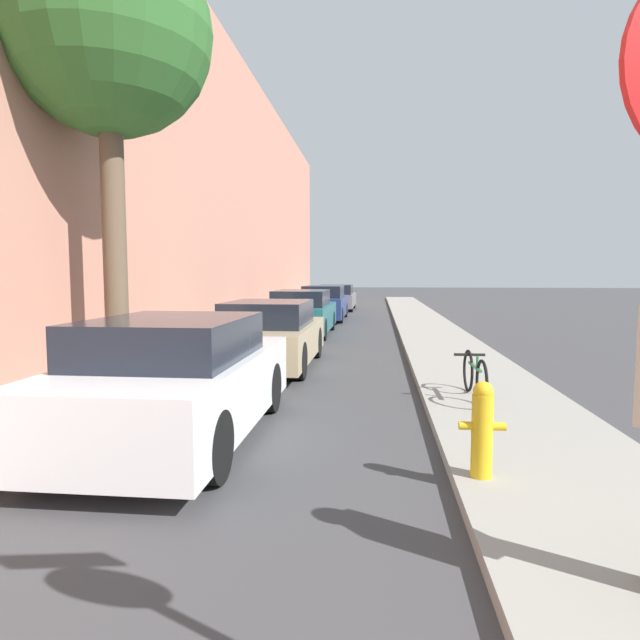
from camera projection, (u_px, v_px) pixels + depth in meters
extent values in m
plane|color=#3D3D3F|center=(331.00, 341.00, 14.45)|extent=(120.00, 120.00, 0.00)
cube|color=gray|center=(227.00, 338.00, 14.76)|extent=(2.00, 52.00, 0.12)
cube|color=gray|center=(439.00, 341.00, 14.13)|extent=(2.00, 52.00, 0.12)
cube|color=tan|center=(177.00, 159.00, 14.48)|extent=(0.70, 52.00, 9.95)
cylinder|color=black|center=(159.00, 385.00, 7.21)|extent=(0.22, 0.65, 0.65)
cylinder|color=black|center=(269.00, 388.00, 7.05)|extent=(0.22, 0.65, 0.65)
cylinder|color=black|center=(48.00, 441.00, 4.79)|extent=(0.22, 0.65, 0.65)
cylinder|color=black|center=(212.00, 447.00, 4.63)|extent=(0.22, 0.65, 0.65)
cube|color=silver|center=(179.00, 389.00, 5.90)|extent=(1.74, 3.94, 0.74)
cube|color=black|center=(172.00, 338.00, 5.69)|extent=(1.53, 2.05, 0.44)
cylinder|color=black|center=(249.00, 342.00, 11.80)|extent=(0.22, 0.67, 0.67)
cylinder|color=black|center=(315.00, 343.00, 11.64)|extent=(0.22, 0.67, 0.67)
cylinder|color=black|center=(215.00, 359.00, 9.34)|extent=(0.22, 0.67, 0.67)
cylinder|color=black|center=(299.00, 361.00, 9.18)|extent=(0.22, 0.67, 0.67)
cube|color=tan|center=(271.00, 341.00, 10.47)|extent=(1.70, 4.00, 0.66)
cube|color=black|center=(269.00, 313.00, 10.27)|extent=(1.50, 2.08, 0.47)
cylinder|color=black|center=(286.00, 320.00, 17.53)|extent=(0.22, 0.62, 0.62)
cylinder|color=black|center=(331.00, 321.00, 17.37)|extent=(0.22, 0.62, 0.62)
cylinder|color=black|center=(269.00, 329.00, 14.79)|extent=(0.22, 0.62, 0.62)
cylinder|color=black|center=(322.00, 330.00, 14.63)|extent=(0.22, 0.62, 0.62)
cube|color=#1E6066|center=(303.00, 317.00, 16.06)|extent=(1.69, 4.47, 0.73)
cube|color=black|center=(302.00, 298.00, 15.83)|extent=(1.49, 2.33, 0.46)
cylinder|color=black|center=(311.00, 310.00, 22.83)|extent=(0.22, 0.60, 0.60)
cylinder|color=black|center=(345.00, 310.00, 22.68)|extent=(0.22, 0.60, 0.60)
cylinder|color=black|center=(301.00, 315.00, 19.98)|extent=(0.22, 0.60, 0.60)
cylinder|color=black|center=(340.00, 315.00, 19.82)|extent=(0.22, 0.60, 0.60)
cube|color=navy|center=(324.00, 306.00, 21.31)|extent=(1.67, 4.65, 0.76)
cube|color=black|center=(324.00, 291.00, 21.07)|extent=(1.47, 2.42, 0.45)
cylinder|color=black|center=(324.00, 302.00, 28.78)|extent=(0.22, 0.70, 0.70)
cylinder|color=black|center=(353.00, 302.00, 28.61)|extent=(0.22, 0.70, 0.70)
cylinder|color=black|center=(317.00, 305.00, 25.90)|extent=(0.22, 0.70, 0.70)
cylinder|color=black|center=(351.00, 305.00, 25.72)|extent=(0.22, 0.70, 0.70)
cube|color=slate|center=(336.00, 300.00, 27.24)|extent=(1.84, 4.70, 0.62)
cube|color=black|center=(336.00, 289.00, 27.01)|extent=(1.62, 2.44, 0.48)
cylinder|color=brown|center=(114.00, 237.00, 8.47)|extent=(0.37, 0.37, 4.59)
sphere|color=#2D6028|center=(108.00, 30.00, 8.19)|extent=(3.22, 3.22, 3.22)
cylinder|color=gold|center=(482.00, 436.00, 4.46)|extent=(0.18, 0.18, 0.70)
sphere|color=gold|center=(483.00, 391.00, 4.43)|extent=(0.17, 0.17, 0.17)
cylinder|color=gold|center=(466.00, 426.00, 4.47)|extent=(0.12, 0.07, 0.07)
cylinder|color=gold|center=(499.00, 427.00, 4.44)|extent=(0.12, 0.07, 0.07)
torus|color=black|center=(468.00, 371.00, 7.73)|extent=(0.06, 0.62, 0.61)
torus|color=black|center=(482.00, 383.00, 6.85)|extent=(0.06, 0.62, 0.61)
cube|color=#2D7547|center=(475.00, 367.00, 7.28)|extent=(0.06, 0.75, 0.04)
cylinder|color=#2D7547|center=(477.00, 362.00, 7.11)|extent=(0.04, 0.04, 0.17)
cube|color=black|center=(469.00, 355.00, 7.64)|extent=(0.44, 0.05, 0.04)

